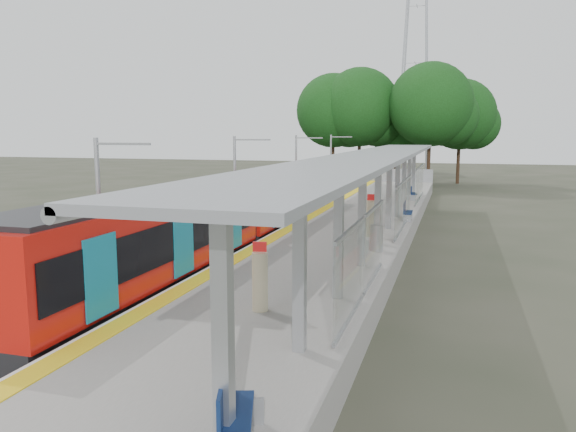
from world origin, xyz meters
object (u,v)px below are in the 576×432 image
(bench_far, at_px, (412,192))
(info_pillar_far, at_px, (371,218))
(litter_bin, at_px, (377,238))
(bench_mid, at_px, (406,211))
(info_pillar_near, at_px, (260,281))
(train, at_px, (229,213))
(bench_near, at_px, (231,409))

(bench_far, height_order, info_pillar_far, info_pillar_far)
(bench_far, xyz_separation_m, litter_bin, (0.01, -17.83, 0.00))
(bench_mid, xyz_separation_m, bench_far, (-0.45, 9.59, -0.00))
(bench_mid, height_order, info_pillar_near, info_pillar_near)
(train, bearing_deg, info_pillar_far, 16.39)
(bench_mid, bearing_deg, bench_near, -92.85)
(info_pillar_near, bearing_deg, bench_far, 74.80)
(bench_near, distance_m, bench_mid, 22.59)
(info_pillar_near, height_order, litter_bin, info_pillar_near)
(bench_near, bearing_deg, train, 94.76)
(bench_far, relative_size, info_pillar_near, 0.82)
(bench_near, height_order, bench_far, bench_near)
(train, distance_m, bench_far, 17.87)
(info_pillar_near, bearing_deg, info_pillar_far, 72.78)
(info_pillar_far, relative_size, litter_bin, 1.84)
(train, distance_m, info_pillar_near, 10.68)
(bench_far, height_order, info_pillar_near, info_pillar_near)
(info_pillar_near, bearing_deg, train, 105.62)
(bench_near, distance_m, litter_bin, 14.34)
(info_pillar_near, xyz_separation_m, info_pillar_far, (1.21, 11.30, 0.04))
(bench_near, bearing_deg, info_pillar_near, 87.74)
(bench_far, height_order, litter_bin, litter_bin)
(bench_mid, distance_m, litter_bin, 8.25)
(bench_near, bearing_deg, bench_mid, 70.58)
(litter_bin, bearing_deg, info_pillar_far, 102.34)
(litter_bin, bearing_deg, train, 169.31)
(train, bearing_deg, litter_bin, -10.69)
(train, height_order, bench_mid, train)
(train, relative_size, info_pillar_far, 14.60)
(info_pillar_far, bearing_deg, bench_mid, 72.54)
(bench_mid, height_order, info_pillar_far, info_pillar_far)
(bench_near, height_order, bench_mid, bench_near)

